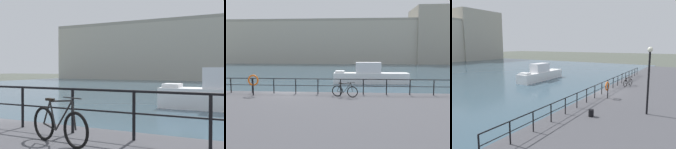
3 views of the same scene
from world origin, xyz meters
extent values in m
plane|color=#4C5147|center=(0.00, 0.00, 0.00)|extent=(240.00, 240.00, 0.00)
cube|color=#385160|center=(0.00, 30.20, 0.01)|extent=(80.00, 60.00, 0.01)
cube|color=#47474C|center=(0.00, -6.50, 0.45)|extent=(56.00, 13.00, 0.90)
cube|color=#B2AD9E|center=(0.00, 60.85, 6.34)|extent=(75.87, 12.85, 12.68)
cube|color=#A49F91|center=(30.18, 60.85, 8.49)|extent=(15.50, 14.14, 16.97)
cube|color=gray|center=(0.00, 54.72, 13.03)|extent=(75.87, 0.60, 0.70)
cube|color=white|center=(6.74, 11.78, 0.64)|extent=(8.87, 2.04, 1.26)
cube|color=silver|center=(6.43, 11.77, 1.90)|extent=(2.97, 1.55, 1.26)
cube|color=white|center=(3.03, 11.72, 1.39)|extent=(1.08, 1.34, 0.24)
cylinder|color=black|center=(-3.93, -0.75, 1.42)|extent=(0.07, 0.07, 1.05)
cylinder|color=black|center=(-2.36, -0.75, 1.42)|extent=(0.07, 0.07, 1.05)
cylinder|color=black|center=(-0.79, -0.75, 1.42)|extent=(0.07, 0.07, 1.05)
cylinder|color=black|center=(0.79, -0.75, 1.42)|extent=(0.07, 0.07, 1.05)
cylinder|color=black|center=(2.36, -0.75, 1.42)|extent=(0.07, 0.07, 1.05)
cylinder|color=black|center=(3.93, -0.75, 1.42)|extent=(0.07, 0.07, 1.05)
cylinder|color=black|center=(5.51, -0.75, 1.42)|extent=(0.07, 0.07, 1.05)
cylinder|color=black|center=(7.08, -0.75, 1.42)|extent=(0.07, 0.07, 1.05)
cylinder|color=black|center=(8.65, -0.75, 1.42)|extent=(0.07, 0.07, 1.05)
cylinder|color=black|center=(10.23, -0.75, 1.42)|extent=(0.07, 0.07, 1.05)
cylinder|color=black|center=(0.00, -0.75, 1.95)|extent=(26.74, 0.06, 0.06)
cylinder|color=black|center=(0.00, -0.75, 1.48)|extent=(26.74, 0.04, 0.04)
torus|color=black|center=(4.78, -1.90, 1.26)|extent=(0.71, 0.26, 0.72)
torus|color=black|center=(3.77, -1.61, 1.26)|extent=(0.71, 0.26, 0.72)
cylinder|color=black|center=(4.43, -1.80, 1.50)|extent=(0.54, 0.19, 0.66)
cylinder|color=black|center=(4.09, -1.70, 1.46)|extent=(0.23, 0.10, 0.58)
cylinder|color=black|center=(4.34, -1.77, 1.78)|extent=(0.71, 0.23, 0.11)
cylinder|color=black|center=(3.98, -1.66, 1.22)|extent=(0.42, 0.15, 0.12)
cylinder|color=black|center=(3.88, -1.64, 1.50)|extent=(0.26, 0.11, 0.51)
cylinder|color=black|center=(4.73, -1.88, 1.54)|extent=(0.14, 0.07, 0.57)
cube|color=black|center=(3.99, -1.67, 1.79)|extent=(0.24, 0.15, 0.05)
cylinder|color=black|center=(4.68, -1.87, 1.87)|extent=(0.51, 0.17, 0.02)
cylinder|color=black|center=(-1.89, -1.69, 1.47)|extent=(0.08, 0.08, 1.15)
torus|color=orange|center=(-1.89, -1.63, 1.92)|extent=(0.75, 0.11, 0.75)
camera|label=1|loc=(7.88, -6.55, 2.42)|focal=46.97mm
camera|label=2|loc=(5.02, -17.36, 3.88)|focal=39.02mm
camera|label=3|loc=(-17.97, -7.27, 5.24)|focal=33.39mm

